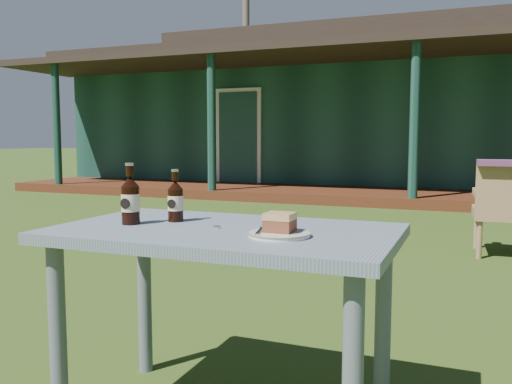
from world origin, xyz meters
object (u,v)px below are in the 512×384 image
at_px(cola_bottle_near, 175,201).
at_px(cola_bottle_far, 130,200).
at_px(armchair_left, 511,206).
at_px(plate, 279,234).
at_px(cake_slice, 280,222).
at_px(cafe_table, 225,256).

distance_m(cola_bottle_near, cola_bottle_far, 0.17).
relative_size(cola_bottle_far, armchair_left, 0.28).
height_order(cola_bottle_near, cola_bottle_far, cola_bottle_far).
bearing_deg(plate, cola_bottle_far, 176.99).
height_order(plate, cake_slice, cake_slice).
height_order(cake_slice, cola_bottle_near, cola_bottle_near).
relative_size(plate, cake_slice, 2.22).
relative_size(cafe_table, cola_bottle_near, 6.01).
xyz_separation_m(cola_bottle_far, armchair_left, (1.48, 3.47, -0.36)).
distance_m(cake_slice, armchair_left, 3.62).
bearing_deg(cola_bottle_far, cake_slice, -2.07).
distance_m(cafe_table, cola_bottle_near, 0.31).
bearing_deg(plate, armchair_left, 75.79).
height_order(plate, cola_bottle_far, cola_bottle_far).
bearing_deg(cafe_table, armchair_left, 71.82).
distance_m(cafe_table, plate, 0.27).
xyz_separation_m(cafe_table, cola_bottle_far, (-0.36, -0.05, 0.19)).
relative_size(cake_slice, cola_bottle_far, 0.41).
height_order(cola_bottle_near, armchair_left, cola_bottle_near).
height_order(cake_slice, cola_bottle_far, cola_bottle_far).
bearing_deg(cake_slice, cola_bottle_far, 177.93).
bearing_deg(cola_bottle_far, armchair_left, 66.91).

